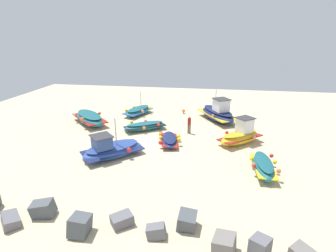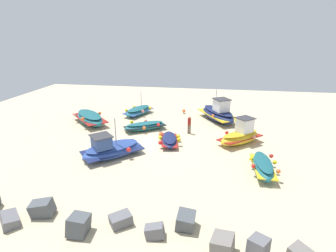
# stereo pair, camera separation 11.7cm
# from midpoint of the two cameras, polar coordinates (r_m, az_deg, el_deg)

# --- Properties ---
(ground_plane) EXTENTS (48.23, 48.23, 0.00)m
(ground_plane) POSITION_cam_midpoint_polar(r_m,az_deg,el_deg) (23.34, -2.46, -3.57)
(ground_plane) COLOR beige
(fishing_boat_0) EXTENTS (2.13, 3.49, 0.80)m
(fishing_boat_0) POSITION_cam_midpoint_polar(r_m,az_deg,el_deg) (22.96, 0.44, -2.98)
(fishing_boat_0) COLOR navy
(fishing_boat_0) RESTS_ON ground_plane
(fishing_boat_1) EXTENTS (4.18, 3.90, 2.33)m
(fishing_boat_1) POSITION_cam_midpoint_polar(r_m,az_deg,el_deg) (23.74, 15.42, -1.95)
(fishing_boat_1) COLOR gold
(fishing_boat_1) RESTS_ON ground_plane
(fishing_boat_2) EXTENTS (5.08, 5.07, 1.21)m
(fishing_boat_2) POSITION_cam_midpoint_polar(r_m,az_deg,el_deg) (29.14, -16.27, 1.66)
(fishing_boat_2) COLOR #1E6670
(fishing_boat_2) RESTS_ON ground_plane
(fishing_boat_3) EXTENTS (4.81, 4.71, 3.12)m
(fishing_boat_3) POSITION_cam_midpoint_polar(r_m,az_deg,el_deg) (21.01, -11.87, -4.84)
(fishing_boat_3) COLOR #2D4C9E
(fishing_boat_3) RESTS_ON ground_plane
(fishing_boat_4) EXTENTS (4.59, 5.76, 3.31)m
(fishing_boat_4) POSITION_cam_midpoint_polar(r_m,az_deg,el_deg) (29.35, 10.78, 2.69)
(fishing_boat_4) COLOR navy
(fishing_boat_4) RESTS_ON ground_plane
(fishing_boat_5) EXTENTS (2.98, 4.36, 2.70)m
(fishing_boat_5) POSITION_cam_midpoint_polar(r_m,az_deg,el_deg) (31.15, -6.21, 3.21)
(fishing_boat_5) COLOR #1E6670
(fishing_boat_5) RESTS_ON ground_plane
(fishing_boat_6) EXTENTS (4.32, 3.51, 0.92)m
(fishing_boat_6) POSITION_cam_midpoint_polar(r_m,az_deg,el_deg) (26.23, -4.82, -0.01)
(fishing_boat_6) COLOR #1E6670
(fishing_boat_6) RESTS_ON ground_plane
(fishing_boat_7) EXTENTS (1.77, 3.80, 1.04)m
(fishing_boat_7) POSITION_cam_midpoint_polar(r_m,az_deg,el_deg) (19.46, 19.80, -8.08)
(fishing_boat_7) COLOR #1E6670
(fishing_boat_7) RESTS_ON ground_plane
(person_walking) EXTENTS (0.32, 0.32, 1.72)m
(person_walking) POSITION_cam_midpoint_polar(r_m,az_deg,el_deg) (25.12, 4.70, 0.52)
(person_walking) COLOR brown
(person_walking) RESTS_ON ground_plane
(breakwater_rocks) EXTENTS (18.34, 2.74, 1.16)m
(breakwater_rocks) POSITION_cam_midpoint_polar(r_m,az_deg,el_deg) (14.12, -14.59, -19.52)
(breakwater_rocks) COLOR slate
(breakwater_rocks) RESTS_ON ground_plane
(mooring_buoy_0) EXTENTS (0.39, 0.39, 0.51)m
(mooring_buoy_0) POSITION_cam_midpoint_polar(r_m,az_deg,el_deg) (31.62, 3.51, 3.25)
(mooring_buoy_0) COLOR #3F3F42
(mooring_buoy_0) RESTS_ON ground_plane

